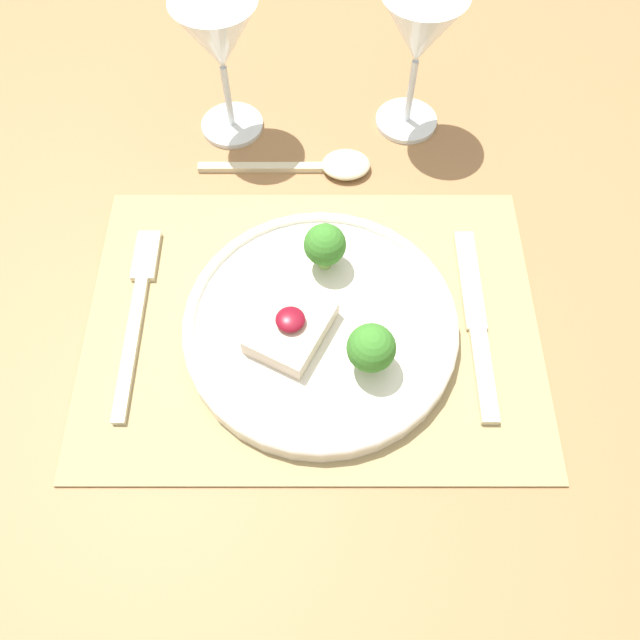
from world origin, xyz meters
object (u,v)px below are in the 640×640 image
spoon (328,165)px  wine_glass_far (218,41)px  fork (137,306)px  dinner_plate (321,323)px  knife (477,333)px  wine_glass_near (418,35)px

spoon → wine_glass_far: wine_glass_far is taller
fork → dinner_plate: bearing=-10.1°
knife → wine_glass_far: wine_glass_far is taller
knife → wine_glass_near: wine_glass_near is taller
wine_glass_near → knife: bearing=-80.6°
spoon → dinner_plate: bearing=-90.4°
dinner_plate → fork: (-0.18, 0.03, -0.01)m
dinner_plate → spoon: 0.21m
spoon → wine_glass_far: bearing=151.5°
wine_glass_far → spoon: bearing=-30.6°
knife → dinner_plate: bearing=176.2°
dinner_plate → fork: dinner_plate is taller
wine_glass_near → spoon: bearing=-141.0°
dinner_plate → wine_glass_near: bearing=70.3°
fork → wine_glass_far: (0.08, 0.25, 0.11)m
knife → fork: bearing=172.7°
dinner_plate → wine_glass_near: wine_glass_near is taller
fork → spoon: size_ratio=1.09×
spoon → fork: bearing=-133.8°
dinner_plate → wine_glass_far: 0.31m
knife → wine_glass_far: size_ratio=1.32×
dinner_plate → fork: size_ratio=1.24×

